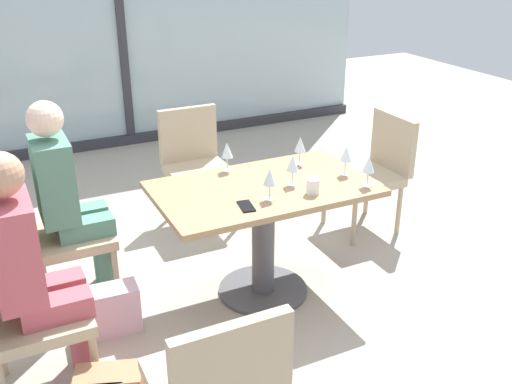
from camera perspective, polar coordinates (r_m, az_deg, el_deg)
name	(u,v)px	position (r m, az deg, el deg)	size (l,w,h in m)	color
ground_plane	(263,291)	(3.77, 0.68, -9.63)	(12.00, 12.00, 0.00)	#A89E8E
window_wall_backdrop	(121,28)	(6.22, -13.06, 15.33)	(5.47, 0.10, 2.70)	#A2B7BC
dining_table_main	(263,217)	(3.50, 0.72, -2.41)	(1.27, 0.76, 0.73)	#997551
chair_side_end	(14,310)	(2.96, -22.51, -10.56)	(0.50, 0.46, 0.87)	tan
chair_far_left	(53,229)	(3.63, -19.20, -3.44)	(0.50, 0.46, 0.87)	tan
chair_near_window	(196,160)	(4.49, -5.90, 3.12)	(0.46, 0.51, 0.87)	tan
chair_far_right	(375,166)	(4.44, 11.50, 2.51)	(0.50, 0.46, 0.87)	tan
chair_front_left	(218,382)	(2.38, -3.75, -18.03)	(0.46, 0.50, 0.87)	tan
person_side_end	(32,266)	(2.86, -20.98, -6.78)	(0.39, 0.34, 1.26)	#B24C56
person_far_left	(67,194)	(3.55, -17.92, -0.20)	(0.39, 0.34, 1.26)	#4C7F6B
wine_glass_0	(227,151)	(3.59, -2.85, 4.03)	(0.07, 0.07, 0.18)	silver
wine_glass_1	(369,165)	(3.42, 10.93, 2.59)	(0.07, 0.07, 0.18)	silver
wine_glass_2	(270,177)	(3.19, 1.35, 1.42)	(0.07, 0.07, 0.18)	silver
wine_glass_3	(346,154)	(3.57, 8.77, 3.64)	(0.07, 0.07, 0.18)	silver
wine_glass_4	(300,145)	(3.70, 4.32, 4.59)	(0.07, 0.07, 0.18)	silver
wine_glass_5	(293,164)	(3.39, 3.60, 2.75)	(0.07, 0.07, 0.18)	silver
coffee_cup	(313,186)	(3.32, 5.56, 0.58)	(0.08, 0.08, 0.09)	white
cell_phone_on_table	(246,206)	(3.16, -0.96, -1.39)	(0.07, 0.14, 0.01)	black
handbag_1	(112,310)	(3.46, -13.83, -11.07)	(0.30, 0.16, 0.28)	beige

